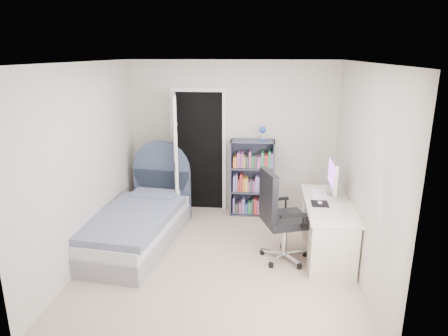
# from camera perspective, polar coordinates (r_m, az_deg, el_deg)

# --- Properties ---
(room_shell) EXTENTS (3.50, 3.70, 2.60)m
(room_shell) POSITION_cam_1_polar(r_m,az_deg,el_deg) (4.87, -0.78, 0.00)
(room_shell) COLOR tan
(room_shell) RESTS_ON ground
(door) EXTENTS (0.92, 0.81, 2.06)m
(door) POSITION_cam_1_polar(r_m,az_deg,el_deg) (6.50, -5.71, 2.10)
(door) COLOR black
(door) RESTS_ON ground
(bed) EXTENTS (1.18, 2.17, 1.28)m
(bed) POSITION_cam_1_polar(r_m,az_deg,el_deg) (5.82, -12.07, -7.69)
(bed) COLOR gray
(bed) RESTS_ON ground
(nightstand) EXTENTS (0.39, 0.39, 0.57)m
(nightstand) POSITION_cam_1_polar(r_m,az_deg,el_deg) (6.87, -8.98, -2.98)
(nightstand) COLOR tan
(nightstand) RESTS_ON ground
(floor_lamp) EXTENTS (0.22, 0.22, 1.57)m
(floor_lamp) POSITION_cam_1_polar(r_m,az_deg,el_deg) (6.63, -7.06, -1.21)
(floor_lamp) COLOR silver
(floor_lamp) RESTS_ON ground
(bookcase) EXTENTS (0.70, 0.30, 1.49)m
(bookcase) POSITION_cam_1_polar(r_m,az_deg,el_deg) (6.57, 4.10, -1.79)
(bookcase) COLOR #3E4355
(bookcase) RESTS_ON ground
(desk) EXTENTS (0.59, 1.49, 1.22)m
(desk) POSITION_cam_1_polar(r_m,az_deg,el_deg) (5.52, 14.48, -7.96)
(desk) COLOR beige
(desk) RESTS_ON ground
(office_chair) EXTENTS (0.69, 0.69, 1.21)m
(office_chair) POSITION_cam_1_polar(r_m,az_deg,el_deg) (5.12, 7.82, -6.28)
(office_chair) COLOR silver
(office_chair) RESTS_ON ground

